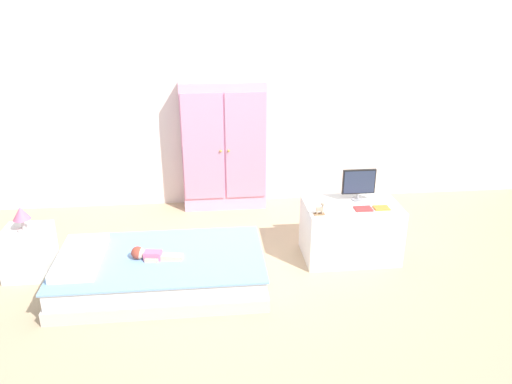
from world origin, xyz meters
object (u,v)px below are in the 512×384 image
Objects in this scene: wardrobe at (224,147)px; tv_stand at (350,230)px; nightstand at (29,252)px; table_lamp at (21,215)px; tv_monitor at (359,183)px; book_red at (363,209)px; book_orange at (381,208)px; rocking_horse_toy at (320,209)px; doll at (147,254)px; bed at (162,271)px.

wardrobe is 1.60m from tv_stand.
table_lamp reaches higher than nightstand.
wardrobe is 1.53m from tv_monitor.
book_red is 0.15m from book_orange.
wardrobe is 1.52m from rocking_horse_toy.
wardrobe is 4.71× the size of tv_monitor.
table_lamp is 0.15× the size of wardrobe.
book_orange is (0.14, -0.19, -0.15)m from tv_monitor.
doll is at bearing -113.65° from wardrobe.
wardrobe is 1.68m from book_red.
table_lamp reaches higher than doll.
book_red is (1.63, 0.19, 0.37)m from bed.
tv_monitor is (2.71, 0.10, 0.12)m from table_lamp.
bed is at bearing -169.33° from tv_stand.
tv_monitor reaches higher than book_orange.
tv_stand is 7.40× the size of rocking_horse_toy.
nightstand is at bearing 178.01° from book_orange.
tv_monitor is at bearing 2.02° from nightstand.
tv_stand reaches higher than doll.
rocking_horse_toy is (1.35, 0.15, 0.25)m from doll.
table_lamp is 1.63× the size of book_orange.
rocking_horse_toy is at bearing -3.99° from nightstand.
book_orange is (2.85, -0.10, -0.03)m from table_lamp.
book_red reaches higher than bed.
doll is 3.20× the size of book_orange.
bed is 1.20× the size of wardrobe.
book_red is (0.06, -0.11, 0.25)m from tv_stand.
wardrobe is 1.68× the size of tv_stand.
nightstand reaches higher than bed.
rocking_horse_toy is 0.53m from book_orange.
nightstand is at bearing 0.00° from table_lamp.
doll is 1.38m from rocking_horse_toy.
tv_stand is 5.56× the size of book_red.
wardrobe is at bearing 133.65° from book_orange.
doll is at bearing -173.11° from book_red.
tv_stand is (1.01, -1.17, -0.42)m from wardrobe.
rocking_horse_toy is at bearing 5.54° from bed.
book_red is at bearing -93.07° from tv_monitor.
nightstand is 0.29× the size of wardrobe.
doll is 0.50× the size of tv_stand.
rocking_horse_toy reaches higher than book_red.
tv_monitor is (0.07, 0.08, 0.40)m from tv_stand.
bed is at bearing -14.92° from table_lamp.
doll is 1.90m from book_orange.
table_lamp is 2.71m from tv_monitor.
bed is at bearing 13.76° from doll.
rocking_horse_toy reaches higher than doll.
doll is 2.78× the size of book_red.
nightstand is at bearing 177.90° from book_red.
nightstand is at bearing 165.08° from bed.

